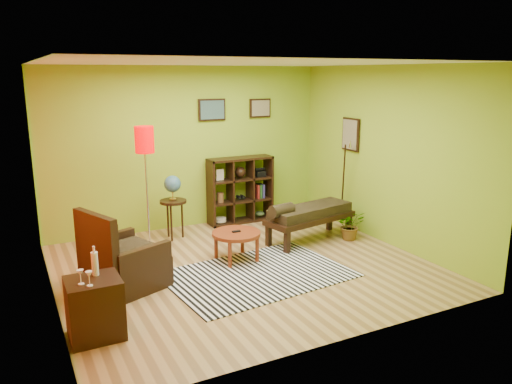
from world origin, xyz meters
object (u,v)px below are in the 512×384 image
floor_lamp (145,151)px  bench (308,214)px  potted_plant (350,228)px  cube_shelf (241,190)px  armchair (121,264)px  side_cabinet (95,308)px  coffee_table (236,236)px  globe_table (173,191)px

floor_lamp → bench: size_ratio=1.18×
floor_lamp → potted_plant: (3.09, -0.96, -1.36)m
bench → potted_plant: bearing=-19.2°
cube_shelf → armchair: bearing=-143.1°
armchair → floor_lamp: 1.84m
side_cabinet → potted_plant: 4.48m
coffee_table → armchair: bearing=-172.9°
side_cabinet → floor_lamp: (1.19, 2.28, 1.23)m
side_cabinet → potted_plant: (4.28, 1.32, -0.13)m
armchair → potted_plant: size_ratio=2.28×
cube_shelf → potted_plant: 2.13m
potted_plant → cube_shelf: bearing=124.0°
floor_lamp → cube_shelf: 2.28m
potted_plant → coffee_table: bearing=-179.7°
cube_shelf → potted_plant: size_ratio=2.46×
side_cabinet → bench: side_cabinet is taller
coffee_table → side_cabinet: bearing=-149.3°
armchair → coffee_table: bearing=7.1°
globe_table → cube_shelf: 1.46m
side_cabinet → bench: size_ratio=0.58×
cube_shelf → potted_plant: bearing=-56.0°
floor_lamp → cube_shelf: bearing=21.8°
side_cabinet → bench: (3.60, 1.56, 0.14)m
globe_table → cube_shelf: size_ratio=0.89×
armchair → potted_plant: armchair is taller
globe_table → bench: globe_table is taller
bench → potted_plant: size_ratio=3.34×
cube_shelf → bench: 1.58m
globe_table → potted_plant: size_ratio=2.18×
coffee_table → bench: bearing=10.0°
floor_lamp → globe_table: size_ratio=1.81×
bench → globe_table: bearing=149.2°
side_cabinet → cube_shelf: bearing=44.4°
floor_lamp → cube_shelf: (1.93, 0.77, -0.95)m
side_cabinet → floor_lamp: 2.85m
side_cabinet → cube_shelf: (3.11, 3.05, 0.28)m
floor_lamp → bench: bearing=-16.7°
side_cabinet → potted_plant: size_ratio=1.95×
globe_table → bench: (1.89, -1.13, -0.35)m
side_cabinet → globe_table: bearing=57.5°
globe_table → floor_lamp: bearing=-142.4°
side_cabinet → floor_lamp: size_ratio=0.50×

